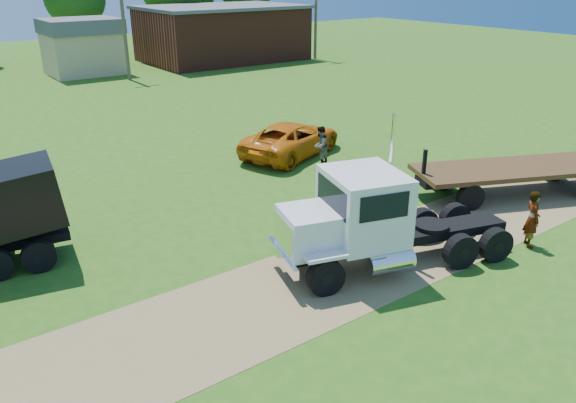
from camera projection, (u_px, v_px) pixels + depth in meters
ground at (369, 262)px, 17.80m from camera, size 140.00×140.00×0.00m
dirt_track at (369, 262)px, 17.80m from camera, size 120.00×4.20×0.01m
white_semi_tractor at (366, 221)px, 16.90m from camera, size 7.82×4.43×4.63m
orange_pickup at (291, 139)px, 27.73m from camera, size 6.55×4.66×1.66m
flatbed_trailer at (517, 173)px, 22.82m from camera, size 8.79×5.79×2.17m
spectator_a at (532, 219)px, 18.48m from camera, size 0.80×0.85×1.95m
spectator_b at (320, 146)px, 26.30m from camera, size 1.10×0.98×1.86m
brick_building at (222, 33)px, 56.40m from camera, size 15.40×10.40×5.30m
tan_shed at (83, 46)px, 48.84m from camera, size 6.20×5.40×4.70m
utility_poles at (123, 21)px, 45.33m from camera, size 42.20×0.28×9.00m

